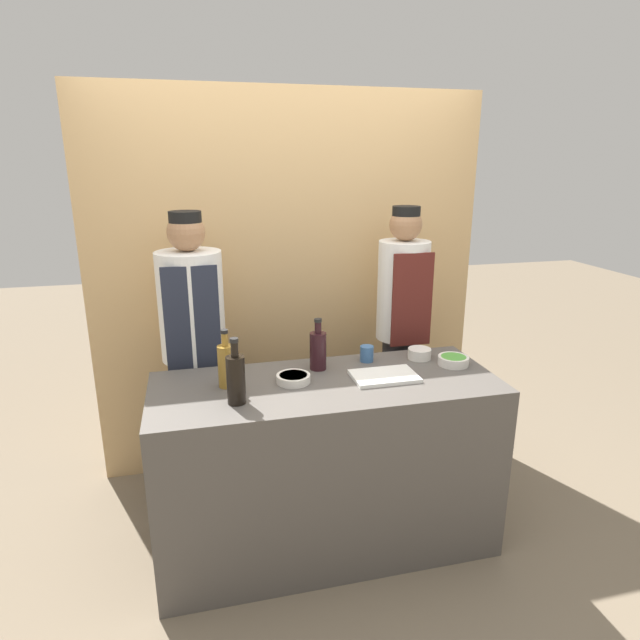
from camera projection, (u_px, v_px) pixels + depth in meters
name	position (u px, v px, depth m)	size (l,w,h in m)	color
ground_plane	(326.00, 539.00, 2.91)	(14.00, 14.00, 0.00)	#756651
cabinet_wall	(289.00, 285.00, 3.49)	(2.47, 0.18, 2.40)	tan
counter	(326.00, 464.00, 2.77)	(1.72, 0.67, 0.93)	#514C47
sauce_bowl_yellow	(293.00, 378.00, 2.63)	(0.17, 0.17, 0.04)	silver
sauce_bowl_orange	(419.00, 353.00, 2.94)	(0.13, 0.13, 0.06)	silver
sauce_bowl_green	(453.00, 360.00, 2.85)	(0.16, 0.16, 0.05)	silver
cutting_board	(384.00, 376.00, 2.68)	(0.32, 0.21, 0.02)	white
bottle_wine	(318.00, 350.00, 2.77)	(0.09, 0.09, 0.27)	black
bottle_vinegar	(226.00, 365.00, 2.55)	(0.08, 0.08, 0.29)	olive
bottle_soy	(236.00, 378.00, 2.38)	(0.08, 0.08, 0.31)	black
cup_blue	(367.00, 354.00, 2.90)	(0.07, 0.07, 0.09)	#386093
chef_left	(195.00, 352.00, 3.03)	(0.36, 0.36, 1.72)	#28282D
chef_right	(401.00, 333.00, 3.31)	(0.31, 0.31, 1.72)	#28282D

